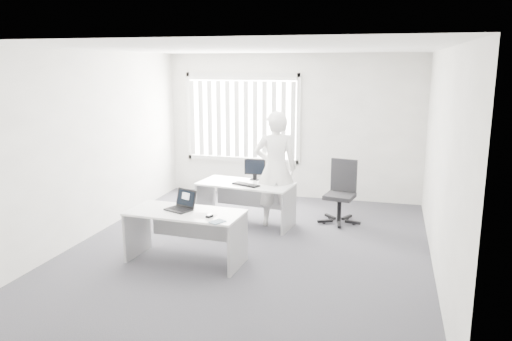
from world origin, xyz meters
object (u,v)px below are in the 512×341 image
(office_chair, at_px, (340,203))
(monitor, at_px, (255,169))
(person, at_px, (276,169))
(desk_near, at_px, (186,225))
(laptop, at_px, (178,201))
(desk_far, at_px, (246,195))

(office_chair, bearing_deg, monitor, -159.20)
(person, bearing_deg, office_chair, -173.16)
(desk_near, relative_size, office_chair, 1.49)
(desk_near, height_order, monitor, monitor)
(office_chair, xyz_separation_m, laptop, (-1.92, -2.23, 0.50))
(desk_far, height_order, laptop, laptop)
(desk_far, distance_m, laptop, 1.79)
(desk_far, relative_size, person, 0.86)
(person, distance_m, monitor, 0.42)
(desk_near, xyz_separation_m, desk_far, (0.32, 1.73, 0.00))
(office_chair, relative_size, laptop, 3.11)
(desk_far, bearing_deg, person, 20.98)
(desk_near, bearing_deg, office_chair, 54.47)
(laptop, bearing_deg, desk_near, 9.99)
(desk_far, xyz_separation_m, laptop, (-0.43, -1.71, 0.32))
(office_chair, height_order, monitor, monitor)
(office_chair, xyz_separation_m, person, (-1.02, -0.41, 0.61))
(office_chair, xyz_separation_m, monitor, (-1.41, -0.26, 0.55))
(desk_far, bearing_deg, desk_near, -93.49)
(person, height_order, monitor, person)
(laptop, bearing_deg, office_chair, 71.63)
(desk_far, relative_size, laptop, 4.78)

